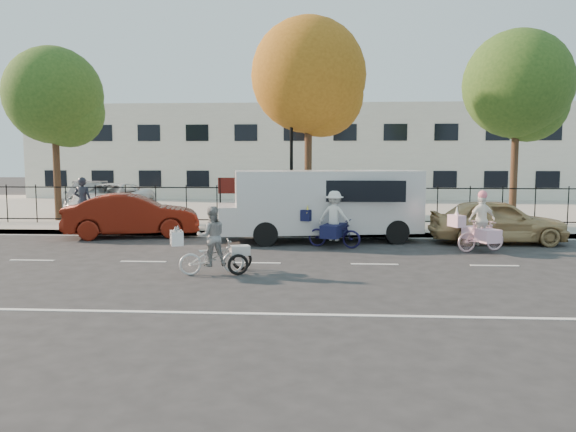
# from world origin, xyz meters

# --- Properties ---
(ground) EXTENTS (120.00, 120.00, 0.00)m
(ground) POSITION_xyz_m (0.00, 0.00, 0.00)
(ground) COLOR #333334
(road_markings) EXTENTS (60.00, 9.52, 0.01)m
(road_markings) POSITION_xyz_m (0.00, 0.00, 0.01)
(road_markings) COLOR silver
(road_markings) RESTS_ON ground
(curb) EXTENTS (60.00, 0.10, 0.15)m
(curb) POSITION_xyz_m (0.00, 5.05, 0.07)
(curb) COLOR #A8A399
(curb) RESTS_ON ground
(sidewalk) EXTENTS (60.00, 2.20, 0.15)m
(sidewalk) POSITION_xyz_m (0.00, 6.10, 0.07)
(sidewalk) COLOR #A8A399
(sidewalk) RESTS_ON ground
(parking_lot) EXTENTS (60.00, 15.60, 0.15)m
(parking_lot) POSITION_xyz_m (0.00, 15.00, 0.07)
(parking_lot) COLOR #A8A399
(parking_lot) RESTS_ON ground
(iron_fence) EXTENTS (58.00, 0.06, 1.50)m
(iron_fence) POSITION_xyz_m (0.00, 7.20, 0.90)
(iron_fence) COLOR black
(iron_fence) RESTS_ON sidewalk
(building) EXTENTS (34.00, 10.00, 6.00)m
(building) POSITION_xyz_m (0.00, 25.00, 3.00)
(building) COLOR silver
(building) RESTS_ON ground
(lamppost) EXTENTS (0.36, 0.36, 4.33)m
(lamppost) POSITION_xyz_m (0.50, 6.80, 3.11)
(lamppost) COLOR black
(lamppost) RESTS_ON sidewalk
(street_sign) EXTENTS (0.85, 0.06, 1.80)m
(street_sign) POSITION_xyz_m (-1.85, 6.80, 1.42)
(street_sign) COLOR black
(street_sign) RESTS_ON sidewalk
(zebra_trike) EXTENTS (1.85, 1.19, 1.59)m
(zebra_trike) POSITION_xyz_m (-0.89, -1.43, 0.61)
(zebra_trike) COLOR silver
(zebra_trike) RESTS_ON ground
(unicorn_bike) EXTENTS (1.79, 1.30, 1.78)m
(unicorn_bike) POSITION_xyz_m (6.21, 2.11, 0.66)
(unicorn_bike) COLOR beige
(unicorn_bike) RESTS_ON ground
(bull_bike) EXTENTS (1.90, 1.34, 1.71)m
(bull_bike) POSITION_xyz_m (2.00, 2.67, 0.68)
(bull_bike) COLOR #131035
(bull_bike) RESTS_ON ground
(white_van) EXTENTS (6.75, 3.17, 2.29)m
(white_van) POSITION_xyz_m (1.67, 4.04, 1.26)
(white_van) COLOR silver
(white_van) RESTS_ON ground
(red_sedan) EXTENTS (4.72, 2.63, 1.47)m
(red_sedan) POSITION_xyz_m (-4.81, 4.50, 0.74)
(red_sedan) COLOR #5D150A
(red_sedan) RESTS_ON ground
(gold_sedan) EXTENTS (4.16, 1.70, 1.41)m
(gold_sedan) POSITION_xyz_m (7.20, 3.80, 0.71)
(gold_sedan) COLOR tan
(gold_sedan) RESTS_ON ground
(pedestrian) EXTENTS (0.68, 0.46, 1.83)m
(pedestrian) POSITION_xyz_m (-7.39, 6.45, 1.06)
(pedestrian) COLOR black
(pedestrian) RESTS_ON sidewalk
(lot_car_a) EXTENTS (3.55, 5.31, 1.43)m
(lot_car_a) POSITION_xyz_m (-9.24, 11.21, 0.86)
(lot_car_a) COLOR #9EA1A5
(lot_car_a) RESTS_ON parking_lot
(lot_car_b) EXTENTS (3.09, 5.26, 1.37)m
(lot_car_b) POSITION_xyz_m (-8.00, 10.87, 0.84)
(lot_car_b) COLOR white
(lot_car_b) RESTS_ON parking_lot
(lot_car_d) EXTENTS (2.71, 4.25, 1.35)m
(lot_car_d) POSITION_xyz_m (3.97, 10.17, 0.82)
(lot_car_d) COLOR #A9ACB1
(lot_car_d) RESTS_ON parking_lot
(tree_west) EXTENTS (3.89, 3.89, 7.13)m
(tree_west) POSITION_xyz_m (-9.01, 8.16, 4.99)
(tree_west) COLOR #442D1D
(tree_west) RESTS_ON ground
(tree_mid) EXTENTS (4.35, 4.35, 7.97)m
(tree_mid) POSITION_xyz_m (1.25, 7.43, 5.58)
(tree_mid) COLOR #442D1D
(tree_mid) RESTS_ON ground
(tree_east) EXTENTS (4.13, 4.13, 7.58)m
(tree_east) POSITION_xyz_m (9.25, 8.26, 5.30)
(tree_east) COLOR #442D1D
(tree_east) RESTS_ON ground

